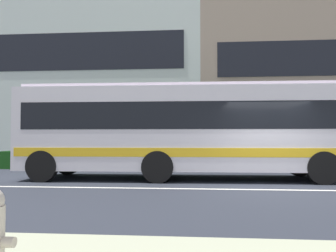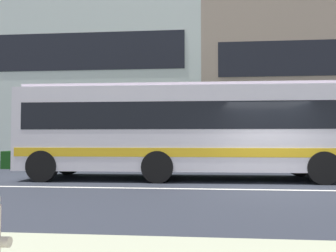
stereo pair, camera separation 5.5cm
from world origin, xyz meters
The scene contains 5 objects.
ground_plane centered at (0.00, 0.00, 0.00)m, with size 160.00×160.00×0.00m, color #262A34.
lane_centre_line centered at (0.00, 0.00, 0.00)m, with size 60.00×0.16×0.01m, color silver.
hedge_row_far centered at (-3.54, 5.99, 0.40)m, with size 15.17×1.10×0.81m, color #164615.
apartment_block_left centered at (-14.20, 16.66, 5.80)m, with size 24.41×11.61×11.59m.
transit_bus centered at (-2.78, 2.33, 1.75)m, with size 10.77×2.74×3.17m.
Camera 2 is at (-2.12, -9.56, 1.38)m, focal length 37.02 mm.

